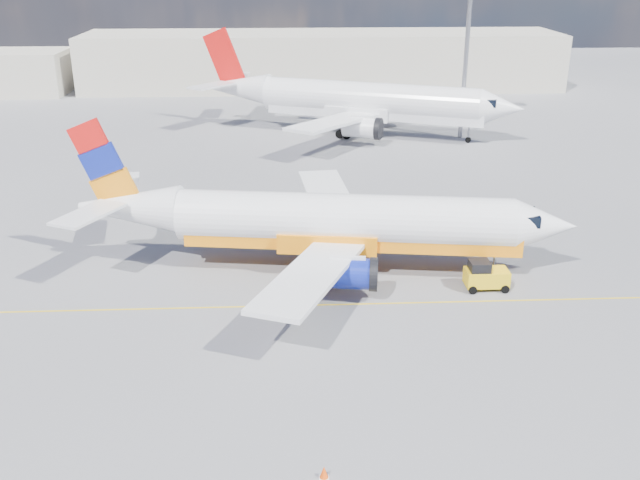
{
  "coord_description": "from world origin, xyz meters",
  "views": [
    {
      "loc": [
        -0.74,
        -33.71,
        18.9
      ],
      "look_at": [
        1.16,
        4.38,
        3.5
      ],
      "focal_mm": 40.0,
      "sensor_mm": 36.0,
      "label": 1
    }
  ],
  "objects_px": {
    "second_jet": "(360,101)",
    "traffic_cone": "(324,472)",
    "gse_tug": "(485,276)",
    "main_jet": "(328,222)"
  },
  "relations": [
    {
      "from": "second_jet",
      "to": "traffic_cone",
      "type": "height_order",
      "value": "second_jet"
    },
    {
      "from": "second_jet",
      "to": "gse_tug",
      "type": "relative_size",
      "value": 14.06
    },
    {
      "from": "second_jet",
      "to": "traffic_cone",
      "type": "bearing_deg",
      "value": -75.24
    },
    {
      "from": "main_jet",
      "to": "traffic_cone",
      "type": "distance_m",
      "value": 20.0
    },
    {
      "from": "main_jet",
      "to": "second_jet",
      "type": "distance_m",
      "value": 36.96
    },
    {
      "from": "traffic_cone",
      "to": "main_jet",
      "type": "bearing_deg",
      "value": 86.12
    },
    {
      "from": "gse_tug",
      "to": "traffic_cone",
      "type": "bearing_deg",
      "value": -123.79
    },
    {
      "from": "gse_tug",
      "to": "second_jet",
      "type": "bearing_deg",
      "value": 94.38
    },
    {
      "from": "main_jet",
      "to": "traffic_cone",
      "type": "xyz_separation_m",
      "value": [
        -1.34,
        -19.73,
        -2.93
      ]
    },
    {
      "from": "main_jet",
      "to": "gse_tug",
      "type": "bearing_deg",
      "value": -12.22
    }
  ]
}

